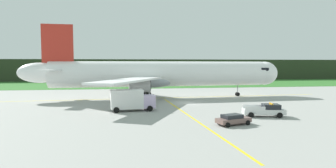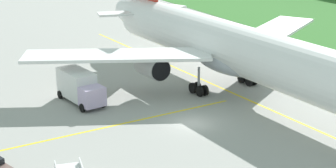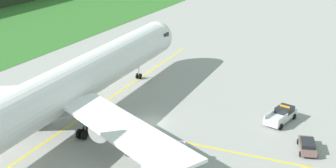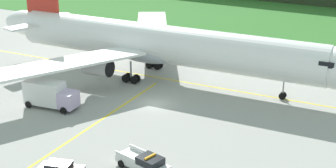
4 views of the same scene
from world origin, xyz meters
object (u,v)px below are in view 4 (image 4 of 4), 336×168
at_px(airliner, 159,44).
at_px(staff_car, 60,168).
at_px(ops_pickup_truck, 144,163).
at_px(catering_truck, 50,94).

distance_m(airliner, staff_car, 29.28).
height_order(ops_pickup_truck, staff_car, ops_pickup_truck).
bearing_deg(ops_pickup_truck, airliner, 117.31).
bearing_deg(airliner, ops_pickup_truck, -62.69).
xyz_separation_m(airliner, staff_car, (5.74, -28.36, -4.47)).
xyz_separation_m(ops_pickup_truck, staff_car, (-6.55, -4.56, -0.20)).
distance_m(ops_pickup_truck, catering_truck, 20.16).
height_order(catering_truck, staff_car, catering_truck).
bearing_deg(catering_truck, ops_pickup_truck, -21.78).
height_order(airliner, staff_car, airliner).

